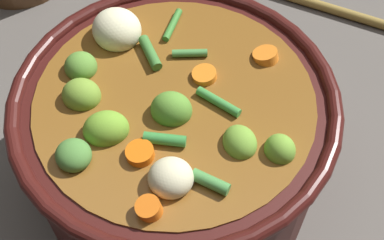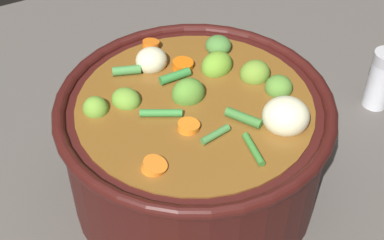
# 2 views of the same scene
# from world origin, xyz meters

# --- Properties ---
(ground_plane) EXTENTS (1.10, 1.10, 0.00)m
(ground_plane) POSITION_xyz_m (0.00, 0.00, 0.00)
(ground_plane) COLOR #514C47
(cooking_pot) EXTENTS (0.31, 0.31, 0.17)m
(cooking_pot) POSITION_xyz_m (0.00, -0.00, 0.08)
(cooking_pot) COLOR #38110F
(cooking_pot) RESTS_ON ground_plane
(wooden_spoon) EXTENTS (0.21, 0.24, 0.01)m
(wooden_spoon) POSITION_xyz_m (-0.21, 0.16, 0.01)
(wooden_spoon) COLOR olive
(wooden_spoon) RESTS_ON ground_plane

